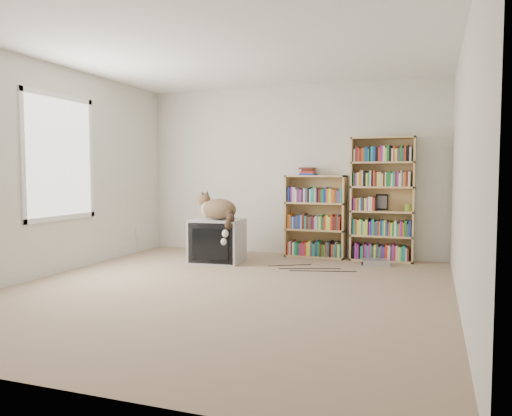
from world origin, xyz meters
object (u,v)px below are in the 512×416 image
(cat, at_px, (220,212))
(dvd_player, at_px, (376,262))
(crt_tv, at_px, (218,241))
(bookcase_tall, at_px, (382,202))
(bookcase_short, at_px, (316,220))

(cat, distance_m, dvd_player, 2.17)
(crt_tv, relative_size, bookcase_tall, 0.43)
(bookcase_short, bearing_deg, dvd_player, -24.54)
(crt_tv, xyz_separation_m, bookcase_tall, (2.11, 0.85, 0.52))
(crt_tv, distance_m, bookcase_short, 1.47)
(bookcase_tall, xyz_separation_m, dvd_player, (-0.03, -0.41, -0.77))
(bookcase_tall, xyz_separation_m, bookcase_short, (-0.93, 0.00, -0.27))
(crt_tv, height_order, dvd_player, crt_tv)
(cat, height_order, bookcase_short, bookcase_short)
(bookcase_short, bearing_deg, crt_tv, -143.94)
(bookcase_tall, relative_size, bookcase_short, 1.44)
(cat, distance_m, bookcase_tall, 2.24)
(bookcase_short, distance_m, dvd_player, 1.11)
(crt_tv, xyz_separation_m, dvd_player, (2.07, 0.44, -0.25))
(bookcase_short, bearing_deg, bookcase_tall, -0.11)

